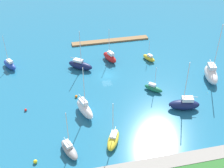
{
  "coord_description": "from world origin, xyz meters",
  "views": [
    {
      "loc": [
        13.03,
        64.67,
        43.42
      ],
      "look_at": [
        0.0,
        6.24,
        1.5
      ],
      "focal_mm": 47.3,
      "sensor_mm": 36.0,
      "label": 1
    }
  ],
  "objects_px": {
    "pier_dock": "(110,41)",
    "sailboat_gray_lone_north": "(69,149)",
    "sailboat_yellow_off_beacon": "(149,58)",
    "sailboat_white_by_breakwater": "(211,74)",
    "mooring_buoy_red": "(26,110)",
    "sailboat_yellow_along_channel": "(113,139)",
    "mooring_buoy_orange": "(76,96)",
    "sailboat_navy_near_pier": "(184,104)",
    "sailboat_red_lone_south": "(110,57)",
    "sailboat_white_far_south": "(85,109)",
    "sailboat_blue_outer_mooring": "(10,64)",
    "mooring_buoy_yellow": "(35,162)",
    "sailboat_navy_east_end": "(80,65)",
    "sailboat_green_center_basin": "(153,88)"
  },
  "relations": [
    {
      "from": "sailboat_yellow_along_channel",
      "to": "sailboat_navy_east_end",
      "type": "height_order",
      "value": "sailboat_navy_east_end"
    },
    {
      "from": "sailboat_gray_lone_north",
      "to": "sailboat_white_by_breakwater",
      "type": "bearing_deg",
      "value": 93.47
    },
    {
      "from": "mooring_buoy_yellow",
      "to": "sailboat_navy_near_pier",
      "type": "bearing_deg",
      "value": -165.39
    },
    {
      "from": "sailboat_blue_outer_mooring",
      "to": "sailboat_red_lone_south",
      "type": "bearing_deg",
      "value": -126.48
    },
    {
      "from": "sailboat_white_far_south",
      "to": "sailboat_red_lone_south",
      "type": "bearing_deg",
      "value": 135.99
    },
    {
      "from": "pier_dock",
      "to": "sailboat_white_by_breakwater",
      "type": "height_order",
      "value": "sailboat_white_by_breakwater"
    },
    {
      "from": "sailboat_gray_lone_north",
      "to": "sailboat_white_by_breakwater",
      "type": "distance_m",
      "value": 42.2
    },
    {
      "from": "sailboat_navy_east_end",
      "to": "mooring_buoy_red",
      "type": "height_order",
      "value": "sailboat_navy_east_end"
    },
    {
      "from": "mooring_buoy_yellow",
      "to": "sailboat_green_center_basin",
      "type": "bearing_deg",
      "value": -149.75
    },
    {
      "from": "sailboat_blue_outer_mooring",
      "to": "mooring_buoy_red",
      "type": "height_order",
      "value": "sailboat_blue_outer_mooring"
    },
    {
      "from": "pier_dock",
      "to": "sailboat_yellow_off_beacon",
      "type": "bearing_deg",
      "value": 120.52
    },
    {
      "from": "sailboat_yellow_along_channel",
      "to": "mooring_buoy_orange",
      "type": "distance_m",
      "value": 17.26
    },
    {
      "from": "sailboat_white_by_breakwater",
      "to": "sailboat_navy_east_end",
      "type": "relative_size",
      "value": 1.39
    },
    {
      "from": "sailboat_navy_near_pier",
      "to": "mooring_buoy_red",
      "type": "relative_size",
      "value": 20.39
    },
    {
      "from": "mooring_buoy_orange",
      "to": "mooring_buoy_yellow",
      "type": "height_order",
      "value": "mooring_buoy_yellow"
    },
    {
      "from": "sailboat_blue_outer_mooring",
      "to": "mooring_buoy_orange",
      "type": "height_order",
      "value": "sailboat_blue_outer_mooring"
    },
    {
      "from": "mooring_buoy_orange",
      "to": "mooring_buoy_yellow",
      "type": "relative_size",
      "value": 0.88
    },
    {
      "from": "sailboat_navy_near_pier",
      "to": "mooring_buoy_orange",
      "type": "distance_m",
      "value": 25.41
    },
    {
      "from": "sailboat_white_far_south",
      "to": "sailboat_yellow_along_channel",
      "type": "height_order",
      "value": "sailboat_white_far_south"
    },
    {
      "from": "sailboat_red_lone_south",
      "to": "mooring_buoy_orange",
      "type": "xyz_separation_m",
      "value": [
        11.57,
        15.23,
        -0.92
      ]
    },
    {
      "from": "sailboat_white_far_south",
      "to": "sailboat_navy_east_end",
      "type": "height_order",
      "value": "sailboat_white_far_south"
    },
    {
      "from": "sailboat_navy_near_pier",
      "to": "sailboat_white_by_breakwater",
      "type": "xyz_separation_m",
      "value": [
        -11.64,
        -9.63,
        0.42
      ]
    },
    {
      "from": "sailboat_green_center_basin",
      "to": "sailboat_yellow_along_channel",
      "type": "bearing_deg",
      "value": -86.87
    },
    {
      "from": "sailboat_green_center_basin",
      "to": "pier_dock",
      "type": "bearing_deg",
      "value": 144.45
    },
    {
      "from": "sailboat_yellow_along_channel",
      "to": "mooring_buoy_yellow",
      "type": "relative_size",
      "value": 13.48
    },
    {
      "from": "sailboat_gray_lone_north",
      "to": "mooring_buoy_orange",
      "type": "height_order",
      "value": "sailboat_gray_lone_north"
    },
    {
      "from": "mooring_buoy_yellow",
      "to": "sailboat_navy_east_end",
      "type": "bearing_deg",
      "value": -111.98
    },
    {
      "from": "pier_dock",
      "to": "sailboat_green_center_basin",
      "type": "relative_size",
      "value": 3.61
    },
    {
      "from": "sailboat_white_far_south",
      "to": "sailboat_green_center_basin",
      "type": "xyz_separation_m",
      "value": [
        -17.78,
        -4.99,
        -0.69
      ]
    },
    {
      "from": "pier_dock",
      "to": "sailboat_gray_lone_north",
      "type": "relative_size",
      "value": 2.43
    },
    {
      "from": "sailboat_navy_near_pier",
      "to": "mooring_buoy_yellow",
      "type": "height_order",
      "value": "sailboat_navy_near_pier"
    },
    {
      "from": "sailboat_navy_near_pier",
      "to": "sailboat_blue_outer_mooring",
      "type": "distance_m",
      "value": 48.13
    },
    {
      "from": "sailboat_navy_near_pier",
      "to": "sailboat_red_lone_south",
      "type": "height_order",
      "value": "sailboat_navy_near_pier"
    },
    {
      "from": "sailboat_white_far_south",
      "to": "sailboat_yellow_along_channel",
      "type": "xyz_separation_m",
      "value": [
        -4.24,
        9.93,
        -0.58
      ]
    },
    {
      "from": "sailboat_blue_outer_mooring",
      "to": "mooring_buoy_red",
      "type": "distance_m",
      "value": 20.48
    },
    {
      "from": "mooring_buoy_yellow",
      "to": "pier_dock",
      "type": "bearing_deg",
      "value": -118.01
    },
    {
      "from": "sailboat_yellow_off_beacon",
      "to": "sailboat_gray_lone_north",
      "type": "height_order",
      "value": "sailboat_gray_lone_north"
    },
    {
      "from": "sailboat_gray_lone_north",
      "to": "sailboat_red_lone_south",
      "type": "relative_size",
      "value": 1.05
    },
    {
      "from": "sailboat_navy_near_pier",
      "to": "sailboat_green_center_basin",
      "type": "bearing_deg",
      "value": -47.91
    },
    {
      "from": "sailboat_green_center_basin",
      "to": "sailboat_white_by_breakwater",
      "type": "bearing_deg",
      "value": 50.79
    },
    {
      "from": "sailboat_yellow_off_beacon",
      "to": "sailboat_yellow_along_channel",
      "type": "relative_size",
      "value": 0.65
    },
    {
      "from": "sailboat_yellow_off_beacon",
      "to": "sailboat_gray_lone_north",
      "type": "relative_size",
      "value": 0.65
    },
    {
      "from": "sailboat_red_lone_south",
      "to": "sailboat_navy_near_pier",
      "type": "bearing_deg",
      "value": -176.69
    },
    {
      "from": "sailboat_green_center_basin",
      "to": "mooring_buoy_orange",
      "type": "distance_m",
      "value": 19.02
    },
    {
      "from": "pier_dock",
      "to": "sailboat_gray_lone_north",
      "type": "distance_m",
      "value": 47.7
    },
    {
      "from": "sailboat_white_by_breakwater",
      "to": "mooring_buoy_red",
      "type": "height_order",
      "value": "sailboat_white_by_breakwater"
    },
    {
      "from": "sailboat_white_far_south",
      "to": "sailboat_blue_outer_mooring",
      "type": "xyz_separation_m",
      "value": [
        17.49,
        -23.89,
        -0.39
      ]
    },
    {
      "from": "sailboat_white_far_south",
      "to": "sailboat_blue_outer_mooring",
      "type": "height_order",
      "value": "sailboat_white_far_south"
    },
    {
      "from": "sailboat_navy_near_pier",
      "to": "mooring_buoy_orange",
      "type": "bearing_deg",
      "value": -9.48
    },
    {
      "from": "pier_dock",
      "to": "sailboat_yellow_along_channel",
      "type": "distance_m",
      "value": 44.49
    }
  ]
}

